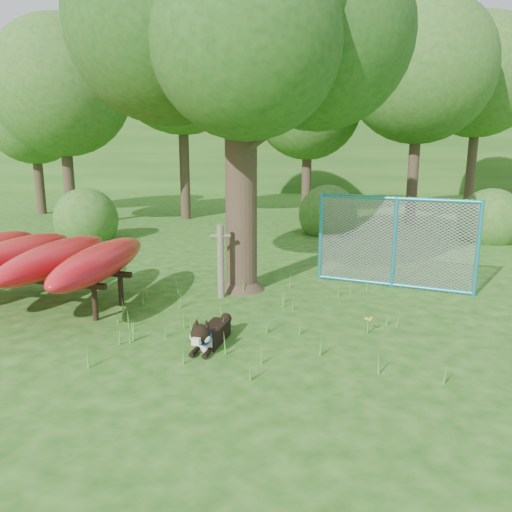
{
  "coord_description": "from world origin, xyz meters",
  "views": [
    {
      "loc": [
        0.6,
        -6.33,
        2.68
      ],
      "look_at": [
        0.2,
        1.2,
        1.0
      ],
      "focal_mm": 35.0,
      "sensor_mm": 36.0,
      "label": 1
    }
  ],
  "objects_px": {
    "fence_section": "(394,242)",
    "oak_tree": "(238,14)",
    "husky_dog": "(210,335)",
    "kayak_rack": "(34,257)"
  },
  "relations": [
    {
      "from": "fence_section",
      "to": "oak_tree",
      "type": "bearing_deg",
      "value": -153.45
    },
    {
      "from": "husky_dog",
      "to": "fence_section",
      "type": "distance_m",
      "value": 4.44
    },
    {
      "from": "kayak_rack",
      "to": "fence_section",
      "type": "distance_m",
      "value": 6.46
    },
    {
      "from": "oak_tree",
      "to": "fence_section",
      "type": "height_order",
      "value": "oak_tree"
    },
    {
      "from": "kayak_rack",
      "to": "fence_section",
      "type": "xyz_separation_m",
      "value": [
        6.3,
        1.46,
        0.03
      ]
    },
    {
      "from": "oak_tree",
      "to": "fence_section",
      "type": "xyz_separation_m",
      "value": [
        2.92,
        0.26,
        -3.98
      ]
    },
    {
      "from": "husky_dog",
      "to": "oak_tree",
      "type": "bearing_deg",
      "value": 99.24
    },
    {
      "from": "husky_dog",
      "to": "kayak_rack",
      "type": "bearing_deg",
      "value": 165.48
    },
    {
      "from": "oak_tree",
      "to": "fence_section",
      "type": "bearing_deg",
      "value": 5.09
    },
    {
      "from": "kayak_rack",
      "to": "fence_section",
      "type": "height_order",
      "value": "fence_section"
    }
  ]
}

